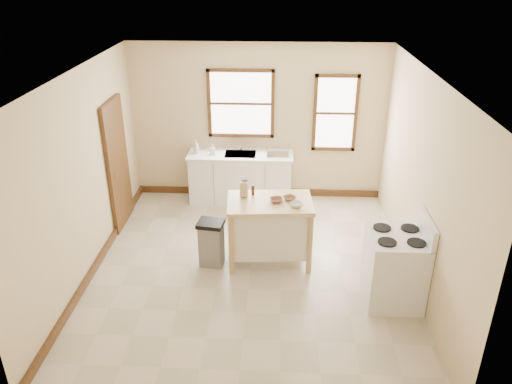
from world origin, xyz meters
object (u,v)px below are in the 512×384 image
(soap_bottle_a, at_px, (196,147))
(kitchen_island, at_px, (269,231))
(trash_bin, at_px, (211,243))
(knife_block, at_px, (244,190))
(bowl_c, at_px, (297,205))
(pepper_grinder, at_px, (253,190))
(dish_rack, at_px, (278,152))
(bowl_a, at_px, (276,200))
(soap_bottle_b, at_px, (213,150))
(bowl_b, at_px, (290,198))
(gas_stove, at_px, (395,259))

(soap_bottle_a, height_order, kitchen_island, soap_bottle_a)
(soap_bottle_a, height_order, trash_bin, soap_bottle_a)
(knife_block, bearing_deg, bowl_c, -12.16)
(pepper_grinder, distance_m, bowl_c, 0.71)
(dish_rack, relative_size, kitchen_island, 0.34)
(bowl_c, bearing_deg, kitchen_island, 158.63)
(bowl_a, bearing_deg, bowl_c, -25.63)
(soap_bottle_b, distance_m, bowl_b, 2.27)
(bowl_b, bearing_deg, dish_rack, 95.57)
(soap_bottle_a, height_order, knife_block, knife_block)
(soap_bottle_a, relative_size, bowl_b, 1.36)
(kitchen_island, height_order, bowl_b, bowl_b)
(soap_bottle_b, height_order, bowl_c, soap_bottle_b)
(kitchen_island, bearing_deg, dish_rack, 83.10)
(dish_rack, bearing_deg, knife_block, -111.37)
(knife_block, height_order, bowl_a, knife_block)
(soap_bottle_b, height_order, dish_rack, soap_bottle_b)
(bowl_c, bearing_deg, bowl_b, 113.54)
(pepper_grinder, bearing_deg, dish_rack, 78.74)
(dish_rack, distance_m, pepper_grinder, 1.77)
(soap_bottle_b, xyz_separation_m, gas_stove, (2.67, -2.74, -0.40))
(soap_bottle_a, height_order, bowl_a, soap_bottle_a)
(soap_bottle_b, height_order, bowl_b, soap_bottle_b)
(dish_rack, bearing_deg, bowl_a, -96.95)
(knife_block, relative_size, trash_bin, 0.29)
(kitchen_island, relative_size, bowl_c, 7.05)
(trash_bin, bearing_deg, bowl_b, 19.05)
(soap_bottle_a, relative_size, kitchen_island, 0.20)
(bowl_b, bearing_deg, kitchen_island, -166.43)
(soap_bottle_a, bearing_deg, bowl_b, -65.96)
(bowl_c, distance_m, gas_stove, 1.48)
(knife_block, bearing_deg, pepper_grinder, 36.08)
(pepper_grinder, distance_m, gas_stove, 2.18)
(trash_bin, bearing_deg, bowl_a, 16.46)
(dish_rack, distance_m, knife_block, 1.86)
(kitchen_island, distance_m, bowl_b, 0.58)
(kitchen_island, xyz_separation_m, bowl_c, (0.37, -0.14, 0.51))
(kitchen_island, height_order, knife_block, knife_block)
(pepper_grinder, bearing_deg, bowl_b, -13.89)
(soap_bottle_a, xyz_separation_m, kitchen_island, (1.35, -1.95, -0.55))
(soap_bottle_a, distance_m, bowl_a, 2.43)
(soap_bottle_b, distance_m, pepper_grinder, 1.89)
(soap_bottle_b, xyz_separation_m, kitchen_island, (1.05, -1.91, -0.52))
(pepper_grinder, relative_size, bowl_c, 0.89)
(soap_bottle_a, height_order, dish_rack, soap_bottle_a)
(dish_rack, xyz_separation_m, bowl_c, (0.27, -2.07, 0.03))
(bowl_a, bearing_deg, soap_bottle_b, 120.65)
(pepper_grinder, height_order, trash_bin, pepper_grinder)
(kitchen_island, bearing_deg, soap_bottle_a, 120.50)
(dish_rack, height_order, gas_stove, gas_stove)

